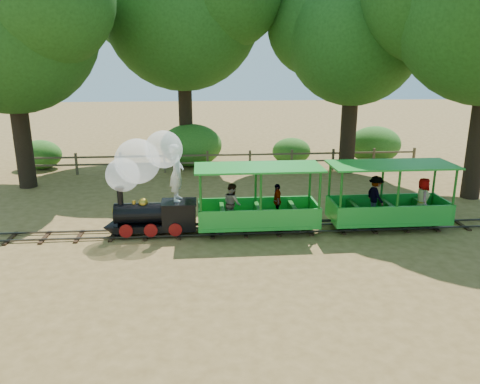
{
  "coord_description": "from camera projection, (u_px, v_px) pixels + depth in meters",
  "views": [
    {
      "loc": [
        -1.28,
        -13.47,
        5.21
      ],
      "look_at": [
        -0.1,
        0.5,
        1.15
      ],
      "focal_mm": 35.0,
      "sensor_mm": 36.0,
      "label": 1
    }
  ],
  "objects": [
    {
      "name": "shrub_mid_w",
      "position": [
        191.0,
        145.0,
        22.92
      ],
      "size": [
        3.01,
        2.32,
        2.09
      ],
      "primitive_type": "ellipsoid",
      "color": "#2D6B1E",
      "rests_on": "ground"
    },
    {
      "name": "carriage_rear",
      "position": [
        390.0,
        203.0,
        14.59
      ],
      "size": [
        3.8,
        1.55,
        1.98
      ],
      "color": "green",
      "rests_on": "track"
    },
    {
      "name": "oak_nc",
      "position": [
        181.0,
        2.0,
        21.35
      ],
      "size": [
        9.08,
        7.99,
        10.9
      ],
      "color": "#2D2116",
      "rests_on": "ground"
    },
    {
      "name": "ground",
      "position": [
        245.0,
        232.0,
        14.45
      ],
      "size": [
        90.0,
        90.0,
        0.0
      ],
      "primitive_type": "plane",
      "color": "#9F7D44",
      "rests_on": "ground"
    },
    {
      "name": "track",
      "position": [
        245.0,
        230.0,
        14.43
      ],
      "size": [
        22.0,
        1.0,
        0.1
      ],
      "color": "#3F3D3A",
      "rests_on": "ground"
    },
    {
      "name": "carriage_front",
      "position": [
        256.0,
        207.0,
        14.24
      ],
      "size": [
        3.8,
        1.55,
        1.98
      ],
      "color": "green",
      "rests_on": "track"
    },
    {
      "name": "oak_ne",
      "position": [
        354.0,
        30.0,
        20.38
      ],
      "size": [
        7.39,
        6.5,
        8.99
      ],
      "color": "#2D2116",
      "rests_on": "ground"
    },
    {
      "name": "fence",
      "position": [
        229.0,
        159.0,
        21.94
      ],
      "size": [
        18.1,
        0.1,
        1.0
      ],
      "color": "brown",
      "rests_on": "ground"
    },
    {
      "name": "shrub_east",
      "position": [
        375.0,
        145.0,
        23.69
      ],
      "size": [
        2.69,
        2.07,
        1.86
      ],
      "primitive_type": "ellipsoid",
      "color": "#2D6B1E",
      "rests_on": "ground"
    },
    {
      "name": "shrub_mid_e",
      "position": [
        291.0,
        151.0,
        23.42
      ],
      "size": [
        1.93,
        1.48,
        1.33
      ],
      "primitive_type": "ellipsoid",
      "color": "#2D6B1E",
      "rests_on": "ground"
    },
    {
      "name": "locomotive",
      "position": [
        147.0,
        177.0,
        13.78
      ],
      "size": [
        2.82,
        1.33,
        3.24
      ],
      "color": "black",
      "rests_on": "ground"
    },
    {
      "name": "oak_nw",
      "position": [
        6.0,
        13.0,
        17.7
      ],
      "size": [
        8.57,
        7.54,
        9.88
      ],
      "color": "#2D2116",
      "rests_on": "ground"
    },
    {
      "name": "shrub_west",
      "position": [
        40.0,
        155.0,
        22.43
      ],
      "size": [
        2.02,
        1.55,
        1.4
      ],
      "primitive_type": "ellipsoid",
      "color": "#2D6B1E",
      "rests_on": "ground"
    }
  ]
}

